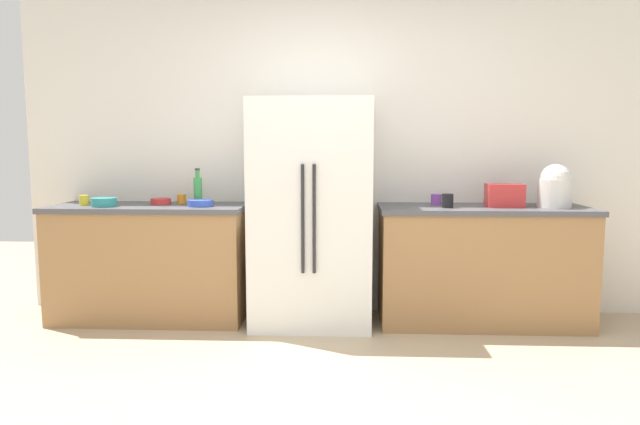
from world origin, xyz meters
TOP-DOWN VIEW (x-y plane):
  - kitchen_back_panel at (0.00, 2.02)m, footprint 5.16×0.10m
  - counter_left at (-1.46, 1.67)m, footprint 1.51×0.62m
  - counter_right at (1.11, 1.67)m, footprint 1.57×0.62m
  - refrigerator at (-0.19, 1.62)m, footprint 0.90×0.70m
  - toaster at (1.26, 1.65)m, footprint 0.27×0.16m
  - rice_cooker at (1.62, 1.64)m, footprint 0.24×0.24m
  - bottle_a at (-1.10, 1.74)m, footprint 0.07×0.07m
  - cup_a at (-1.25, 1.81)m, footprint 0.07×0.07m
  - cup_b at (0.82, 1.57)m, footprint 0.09×0.09m
  - cup_c at (-1.96, 1.62)m, footprint 0.07×0.07m
  - cup_d at (0.77, 1.80)m, footprint 0.08×0.08m
  - bowl_a at (-1.77, 1.54)m, footprint 0.19×0.19m
  - bowl_b at (-1.39, 1.74)m, footprint 0.16×0.16m
  - bowl_c at (-1.04, 1.59)m, footprint 0.19×0.19m

SIDE VIEW (x-z plane):
  - counter_right at x=1.11m, z-range 0.00..0.90m
  - counter_left at x=-1.46m, z-range 0.00..0.90m
  - refrigerator at x=-0.19m, z-range 0.00..1.70m
  - bowl_b at x=-1.39m, z-range 0.90..0.95m
  - bowl_c at x=-1.04m, z-range 0.90..0.95m
  - bowl_a at x=-1.77m, z-range 0.90..0.97m
  - cup_a at x=-1.25m, z-range 0.90..0.98m
  - cup_c at x=-1.96m, z-range 0.90..0.98m
  - cup_d at x=0.77m, z-range 0.90..0.99m
  - cup_b at x=0.82m, z-range 0.90..1.01m
  - toaster at x=1.26m, z-range 0.90..1.08m
  - bottle_a at x=-1.10m, z-range 0.88..1.16m
  - rice_cooker at x=1.62m, z-range 0.90..1.22m
  - kitchen_back_panel at x=0.00m, z-range 0.00..2.71m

